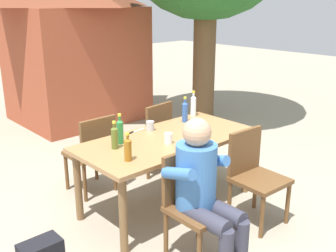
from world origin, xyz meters
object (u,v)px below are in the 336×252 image
at_px(chair_near_right, 254,172).
at_px(brick_kiosk, 75,44).
at_px(bottle_green, 120,131).
at_px(cup_steel, 150,126).
at_px(bottle_blue, 185,111).
at_px(chair_far_left, 93,150).
at_px(cup_white, 168,138).
at_px(bottle_clear, 193,105).
at_px(dining_table, 168,146).
at_px(chair_far_right, 152,134).
at_px(person_in_white_shirt, 203,186).
at_px(bottle_olive, 115,137).
at_px(chair_near_left, 193,200).
at_px(bottle_amber, 128,149).
at_px(table_knife, 135,131).

bearing_deg(chair_near_right, brick_kiosk, 82.40).
relative_size(bottle_green, brick_kiosk, 0.12).
relative_size(cup_steel, brick_kiosk, 0.04).
height_order(chair_near_right, bottle_blue, bottle_blue).
distance_m(chair_far_left, cup_white, 0.95).
distance_m(bottle_clear, cup_white, 0.97).
bearing_deg(chair_near_right, chair_far_left, 118.86).
distance_m(chair_near_right, bottle_clear, 1.21).
distance_m(dining_table, chair_far_right, 0.86).
bearing_deg(cup_steel, chair_near_right, -69.10).
xyz_separation_m(bottle_green, bottle_blue, (0.93, 0.08, -0.00)).
xyz_separation_m(chair_near_right, brick_kiosk, (0.55, 4.12, 0.80)).
height_order(dining_table, bottle_blue, bottle_blue).
bearing_deg(chair_far_right, cup_steel, -131.66).
height_order(bottle_green, bottle_clear, bottle_clear).
relative_size(person_in_white_shirt, bottle_clear, 4.00).
xyz_separation_m(person_in_white_shirt, bottle_olive, (-0.15, 0.95, 0.18)).
bearing_deg(bottle_blue, chair_far_left, 152.33).
bearing_deg(dining_table, chair_far_left, 118.72).
relative_size(dining_table, bottle_olive, 6.94).
distance_m(chair_near_right, chair_far_left, 1.68).
bearing_deg(cup_steel, chair_near_left, -112.16).
bearing_deg(bottle_green, chair_far_right, 33.03).
bearing_deg(bottle_amber, cup_white, 8.32).
height_order(person_in_white_shirt, bottle_olive, person_in_white_shirt).
xyz_separation_m(bottle_clear, bottle_blue, (-0.24, -0.10, -0.01)).
bearing_deg(table_knife, bottle_green, -149.94).
xyz_separation_m(chair_far_right, table_knife, (-0.54, -0.38, 0.24)).
relative_size(bottle_olive, bottle_blue, 0.92).
bearing_deg(bottle_blue, bottle_clear, 23.20).
xyz_separation_m(chair_near_right, cup_white, (-0.51, 0.61, 0.29)).
relative_size(bottle_clear, brick_kiosk, 0.12).
distance_m(chair_near_right, bottle_green, 1.30).
height_order(chair_near_right, cup_white, chair_near_right).
bearing_deg(dining_table, cup_steel, 86.83).
bearing_deg(bottle_olive, bottle_green, 33.78).
distance_m(bottle_amber, bottle_olive, 0.32).
bearing_deg(bottle_clear, bottle_green, -171.06).
bearing_deg(person_in_white_shirt, bottle_olive, 98.84).
height_order(chair_far_left, bottle_green, bottle_green).
bearing_deg(bottle_blue, chair_near_right, -94.84).
bearing_deg(chair_far_right, brick_kiosk, 78.38).
relative_size(dining_table, chair_near_right, 2.06).
distance_m(dining_table, person_in_white_shirt, 0.94).
height_order(bottle_clear, table_knife, bottle_clear).
height_order(cup_white, brick_kiosk, brick_kiosk).
bearing_deg(bottle_olive, bottle_amber, -104.98).
height_order(chair_near_right, table_knife, chair_near_right).
bearing_deg(table_knife, cup_white, -87.10).
xyz_separation_m(dining_table, bottle_olive, (-0.55, 0.11, 0.20)).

